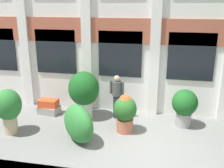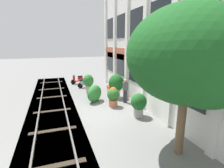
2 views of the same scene
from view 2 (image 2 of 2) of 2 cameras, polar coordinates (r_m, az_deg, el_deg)
The scene contains 13 objects.
ground_plane at distance 10.26m, azimuth -2.46°, elevation -9.34°, with size 80.00×80.00×0.00m, color slate.
apartment_facade at distance 10.56m, azimuth 12.04°, elevation 13.84°, with size 15.50×0.64×8.23m.
rail_tracks at distance 9.96m, azimuth -18.72°, elevation -11.64°, with size 23.14×2.80×0.43m.
broadleaf_tree at distance 6.24m, azimuth 23.42°, elevation 7.81°, with size 4.19×3.99×5.20m.
potted_plant_square_trough at distance 14.15m, azimuth -0.46°, elevation -1.73°, with size 0.85×0.61×0.57m.
potted_plant_ribbed_drum at distance 10.98m, azimuth 0.39°, elevation -3.86°, with size 0.75×0.75×1.27m.
potted_plant_stone_basin at distance 14.11m, azimuth -7.74°, elevation 0.73°, with size 0.85×0.85×1.50m.
potted_plant_fluted_column at distance 12.64m, azimuth 1.41°, elevation -0.05°, with size 1.11×1.11×1.74m.
potted_plant_glazed_jar at distance 9.60m, azimuth 8.71°, elevation -6.27°, with size 0.86×0.86×1.31m.
scooter_near_curb at distance 15.89m, azimuth -9.06°, elevation 0.41°, with size 0.61×1.36×0.98m.
scooter_second_parked at distance 17.47m, azimuth -10.95°, elevation 1.52°, with size 0.58×1.37×0.98m.
resident_by_doorway at distance 11.70m, azimuth 4.33°, elevation -2.00°, with size 0.53×0.34×1.61m.
topiary_hedge at distance 11.96m, azimuth -5.74°, elevation -3.11°, with size 1.40×0.70×1.16m, color #2D7A33.
Camera 2 is at (9.08, -2.67, 3.97)m, focal length 28.00 mm.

